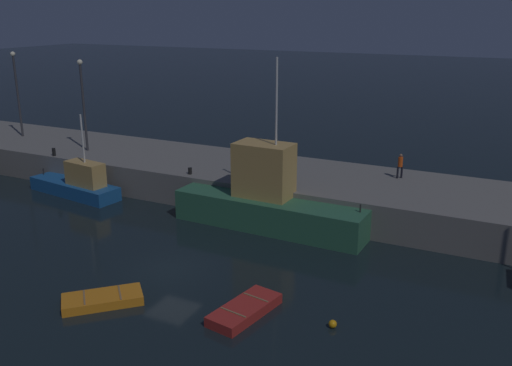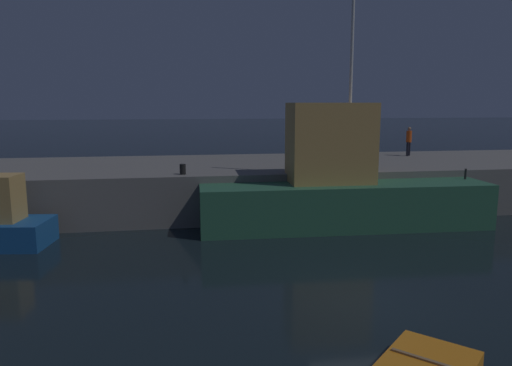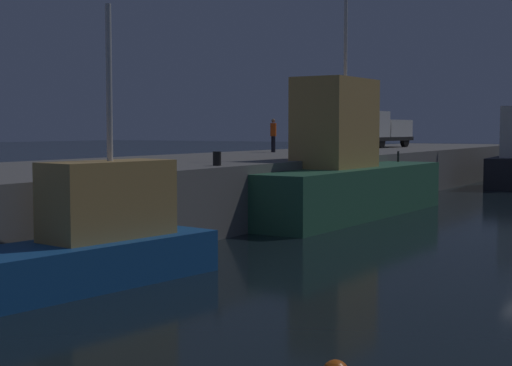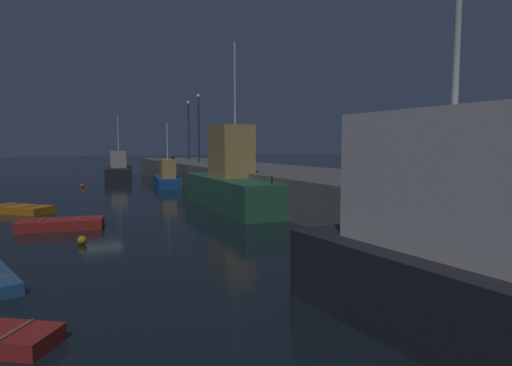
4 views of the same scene
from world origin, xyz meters
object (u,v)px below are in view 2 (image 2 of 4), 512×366
(dockworker, at_px, (409,139))
(fishing_boat_blue, at_px, (339,190))
(bollard_west, at_px, (183,169))
(bollard_central, at_px, (300,166))

(dockworker, bearing_deg, fishing_boat_blue, -134.05)
(fishing_boat_blue, distance_m, bollard_west, 7.22)
(fishing_boat_blue, xyz_separation_m, bollard_central, (-1.51, 1.28, 0.96))
(dockworker, height_order, bollard_central, dockworker)
(dockworker, height_order, bollard_west, dockworker)
(bollard_west, xyz_separation_m, bollard_central, (5.53, -0.03, 0.04))
(dockworker, relative_size, bollard_central, 3.12)
(bollard_west, relative_size, bollard_central, 0.84)
(fishing_boat_blue, relative_size, bollard_central, 23.08)
(fishing_boat_blue, distance_m, dockworker, 9.95)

